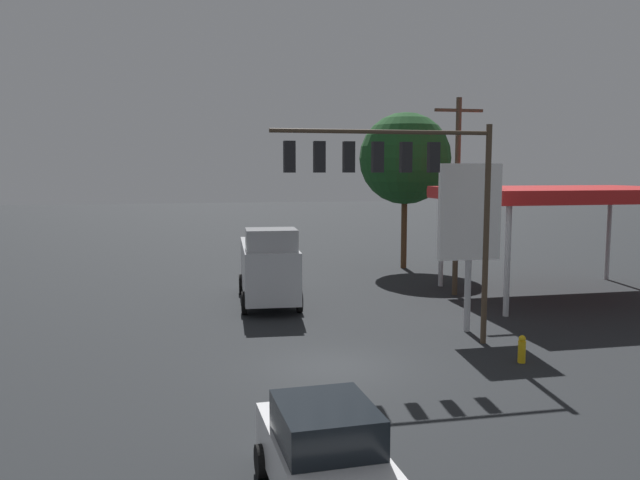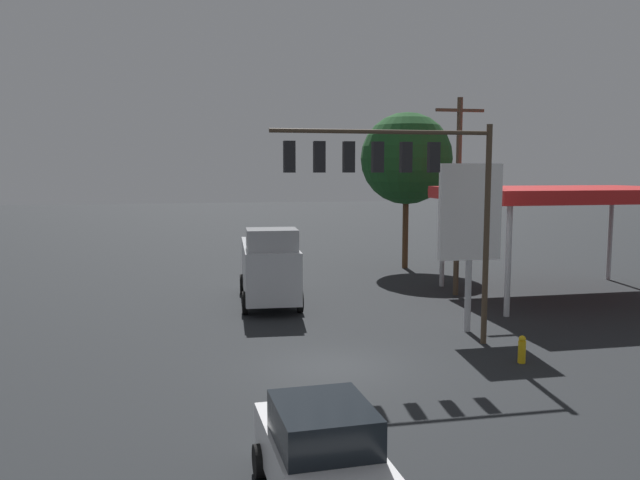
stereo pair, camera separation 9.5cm
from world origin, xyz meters
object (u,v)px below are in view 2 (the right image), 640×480
(traffic_signal_assembly, at_px, (397,174))
(price_sign, at_px, (470,217))
(utility_pole, at_px, (458,192))
(delivery_truck, at_px, (269,266))
(sedan_far, at_px, (323,458))
(street_tree, at_px, (406,159))
(fire_hydrant, at_px, (522,349))

(traffic_signal_assembly, height_order, price_sign, traffic_signal_assembly)
(utility_pole, relative_size, delivery_truck, 1.36)
(utility_pole, height_order, delivery_truck, utility_pole)
(price_sign, xyz_separation_m, sedan_far, (7.84, 11.02, -3.35))
(street_tree, bearing_deg, price_sign, 79.43)
(sedan_far, distance_m, delivery_truck, 17.55)
(utility_pole, relative_size, fire_hydrant, 10.72)
(traffic_signal_assembly, distance_m, fire_hydrant, 6.85)
(traffic_signal_assembly, height_order, sedan_far, traffic_signal_assembly)
(utility_pole, height_order, fire_hydrant, utility_pole)
(fire_hydrant, bearing_deg, utility_pole, -102.91)
(street_tree, relative_size, fire_hydrant, 10.83)
(utility_pole, relative_size, price_sign, 1.50)
(price_sign, bearing_deg, delivery_truck, -44.15)
(traffic_signal_assembly, bearing_deg, delivery_truck, -67.92)
(street_tree, xyz_separation_m, fire_hydrant, (2.80, 19.04, -6.29))
(street_tree, bearing_deg, sedan_far, 67.79)
(traffic_signal_assembly, relative_size, utility_pole, 0.80)
(street_tree, height_order, fire_hydrant, street_tree)
(utility_pole, height_order, street_tree, street_tree)
(price_sign, xyz_separation_m, street_tree, (-2.82, -15.09, 2.43))
(utility_pole, bearing_deg, traffic_signal_assembly, 54.51)
(sedan_far, relative_size, fire_hydrant, 5.09)
(sedan_far, xyz_separation_m, delivery_truck, (-1.17, -17.50, 0.74))
(price_sign, height_order, street_tree, street_tree)
(sedan_far, bearing_deg, price_sign, 141.80)
(street_tree, distance_m, fire_hydrant, 20.24)
(delivery_truck, bearing_deg, utility_pole, 93.65)
(price_sign, distance_m, delivery_truck, 9.66)
(price_sign, distance_m, street_tree, 15.54)
(delivery_truck, bearing_deg, traffic_signal_assembly, 25.23)
(delivery_truck, bearing_deg, street_tree, 135.35)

